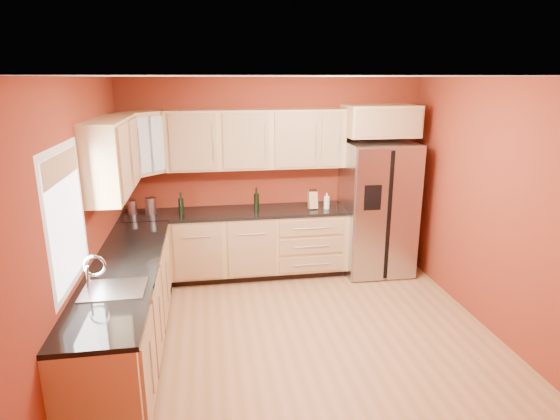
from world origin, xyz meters
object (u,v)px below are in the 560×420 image
Objects in this scene: refrigerator at (377,208)px; soap_dispenser at (327,201)px; wine_bottle_a at (181,204)px; knife_block at (313,200)px; canister_left at (132,207)px.

refrigerator reaches higher than soap_dispenser.
knife_block is at bearing 1.32° from wine_bottle_a.
canister_left is at bearing 178.01° from refrigerator.
canister_left is 0.63m from wine_bottle_a.
knife_block is (2.31, -0.09, 0.02)m from canister_left.
canister_left is 0.82× the size of knife_block.
soap_dispenser is at bearing -14.07° from knife_block.
refrigerator reaches higher than knife_block.
knife_block is at bearing 178.31° from refrigerator.
canister_left is (-3.20, 0.11, 0.12)m from refrigerator.
wine_bottle_a is 1.88m from soap_dispenser.
wine_bottle_a is 1.41× the size of soap_dispenser.
refrigerator is 0.72m from soap_dispenser.
soap_dispenser is (1.88, 0.00, -0.04)m from wine_bottle_a.
refrigerator is 8.49× the size of soap_dispenser.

